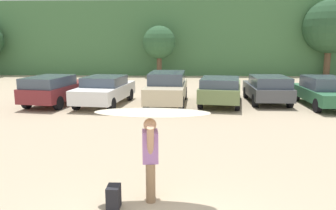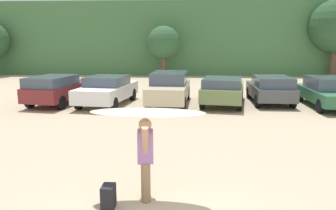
# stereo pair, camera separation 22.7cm
# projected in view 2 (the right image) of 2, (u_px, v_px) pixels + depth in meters

# --- Properties ---
(hillside_ridge) EXTENTS (108.00, 12.00, 6.60)m
(hillside_ridge) POSITION_uv_depth(u_px,v_px,m) (183.00, 39.00, 36.29)
(hillside_ridge) COLOR #427042
(hillside_ridge) RESTS_ON ground_plane
(tree_ridge_back) EXTENTS (2.77, 2.77, 4.38)m
(tree_ridge_back) POSITION_uv_depth(u_px,v_px,m) (164.00, 43.00, 29.25)
(tree_ridge_back) COLOR brown
(tree_ridge_back) RESTS_ON ground_plane
(tree_far_left) EXTENTS (4.52, 4.52, 6.56)m
(tree_far_left) POSITION_uv_depth(u_px,v_px,m) (336.00, 27.00, 28.87)
(tree_far_left) COLOR brown
(tree_far_left) RESTS_ON ground_plane
(parked_car_maroon) EXTENTS (2.50, 4.66, 1.46)m
(parked_car_maroon) POSITION_uv_depth(u_px,v_px,m) (59.00, 89.00, 17.17)
(parked_car_maroon) COLOR maroon
(parked_car_maroon) RESTS_ON ground_plane
(parked_car_white) EXTENTS (2.49, 4.62, 1.42)m
(parked_car_white) POSITION_uv_depth(u_px,v_px,m) (107.00, 90.00, 17.05)
(parked_car_white) COLOR white
(parked_car_white) RESTS_ON ground_plane
(parked_car_champagne) EXTENTS (2.05, 4.86, 1.62)m
(parked_car_champagne) POSITION_uv_depth(u_px,v_px,m) (169.00, 88.00, 16.99)
(parked_car_champagne) COLOR beige
(parked_car_champagne) RESTS_ON ground_plane
(parked_car_olive_green) EXTENTS (2.60, 4.72, 1.41)m
(parked_car_olive_green) POSITION_uv_depth(u_px,v_px,m) (223.00, 89.00, 16.94)
(parked_car_olive_green) COLOR #6B7F4C
(parked_car_olive_green) RESTS_ON ground_plane
(parked_car_dark_gray) EXTENTS (1.94, 4.03, 1.41)m
(parked_car_dark_gray) POSITION_uv_depth(u_px,v_px,m) (271.00, 89.00, 17.35)
(parked_car_dark_gray) COLOR #4C4F54
(parked_car_dark_gray) RESTS_ON ground_plane
(parked_car_forest_green) EXTENTS (1.85, 4.51, 1.44)m
(parked_car_forest_green) POSITION_uv_depth(u_px,v_px,m) (327.00, 92.00, 16.39)
(parked_car_forest_green) COLOR #2D6642
(parked_car_forest_green) RESTS_ON ground_plane
(person_adult) EXTENTS (0.35, 0.74, 1.67)m
(person_adult) POSITION_uv_depth(u_px,v_px,m) (145.00, 154.00, 6.81)
(person_adult) COLOR #8C6B4C
(person_adult) RESTS_ON ground_plane
(surfboard_cream) EXTENTS (2.31, 0.70, 0.12)m
(surfboard_cream) POSITION_uv_depth(u_px,v_px,m) (147.00, 112.00, 6.71)
(surfboard_cream) COLOR beige
(backpack_dropped) EXTENTS (0.24, 0.34, 0.45)m
(backpack_dropped) POSITION_uv_depth(u_px,v_px,m) (108.00, 197.00, 6.56)
(backpack_dropped) COLOR black
(backpack_dropped) RESTS_ON ground_plane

